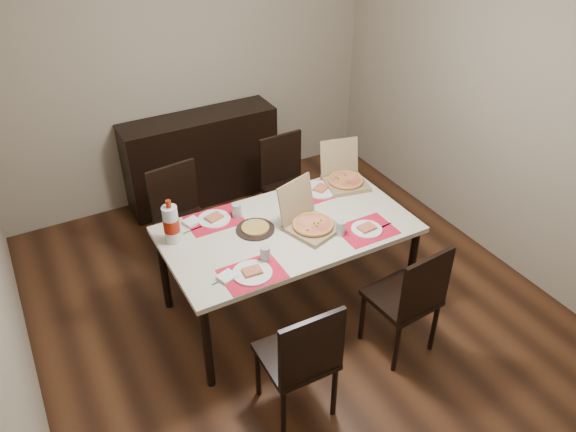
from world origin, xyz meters
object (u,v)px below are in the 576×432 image
object	(u,v)px
chair_near_right	(410,297)
pizza_box_center	(310,222)
soda_bottle	(171,224)
dining_table	(288,235)
dip_bowl	(291,207)
chair_near_left	(302,357)
chair_far_right	(287,182)
sideboard	(202,158)
chair_far_left	(182,216)

from	to	relation	value
chair_near_right	pizza_box_center	distance (m)	0.87
chair_near_right	soda_bottle	size ratio (longest dim) A/B	2.78
dining_table	dip_bowl	distance (m)	0.27
chair_near_left	chair_near_right	bearing A→B (deg)	6.79
dining_table	chair_near_left	xyz separation A→B (m)	(-0.42, -0.93, -0.17)
dining_table	chair_far_right	size ratio (longest dim) A/B	1.94
sideboard	dip_bowl	bearing A→B (deg)	-85.78
chair_far_left	chair_far_right	world-z (taller)	same
sideboard	chair_near_right	xyz separation A→B (m)	(0.47, -2.65, 0.06)
sideboard	soda_bottle	size ratio (longest dim) A/B	4.49
dining_table	dip_bowl	world-z (taller)	dip_bowl
chair_far_right	dip_bowl	world-z (taller)	chair_far_right
dining_table	soda_bottle	xyz separation A→B (m)	(-0.78, 0.25, 0.21)
chair_far_left	soda_bottle	bearing A→B (deg)	-112.92
sideboard	chair_near_left	world-z (taller)	chair_near_left
chair_near_left	pizza_box_center	distance (m)	1.05
sideboard	dip_bowl	distance (m)	1.65
chair_far_right	dip_bowl	xyz separation A→B (m)	(-0.36, -0.72, 0.25)
dining_table	chair_near_left	bearing A→B (deg)	-114.22
chair_near_right	soda_bottle	bearing A→B (deg)	140.14
dining_table	chair_near_right	xyz separation A→B (m)	(0.49, -0.82, -0.17)
chair_far_right	soda_bottle	bearing A→B (deg)	-152.18
dining_table	dip_bowl	bearing A→B (deg)	55.64
chair_far_left	soda_bottle	distance (m)	0.77
chair_near_right	chair_far_right	world-z (taller)	same
chair_far_left	soda_bottle	size ratio (longest dim) A/B	2.78
chair_far_right	chair_near_left	bearing A→B (deg)	-116.39
chair_far_left	dip_bowl	size ratio (longest dim) A/B	7.77
sideboard	dip_bowl	size ratio (longest dim) A/B	12.54
chair_far_right	dining_table	bearing A→B (deg)	-118.49
dining_table	soda_bottle	distance (m)	0.85
chair_far_right	soda_bottle	xyz separation A→B (m)	(-1.28, -0.68, 0.38)
sideboard	chair_near_left	xyz separation A→B (m)	(-0.44, -2.76, 0.06)
sideboard	pizza_box_center	world-z (taller)	pizza_box_center
pizza_box_center	dip_bowl	world-z (taller)	pizza_box_center
sideboard	dip_bowl	xyz separation A→B (m)	(0.12, -1.62, 0.31)
chair_near_right	dip_bowl	distance (m)	1.12
dining_table	chair_near_left	size ratio (longest dim) A/B	1.94
chair_near_left	dip_bowl	world-z (taller)	chair_near_left
chair_near_right	dip_bowl	world-z (taller)	chair_near_right
dining_table	pizza_box_center	xyz separation A→B (m)	(0.13, -0.08, 0.12)
chair_far_left	chair_near_left	bearing A→B (deg)	-86.63
chair_near_right	soda_bottle	world-z (taller)	soda_bottle
sideboard	chair_far_right	world-z (taller)	chair_far_right
chair_near_left	dining_table	bearing A→B (deg)	65.78
dip_bowl	chair_near_right	bearing A→B (deg)	-71.09
sideboard	pizza_box_center	size ratio (longest dim) A/B	3.30
sideboard	pizza_box_center	distance (m)	1.95
dining_table	chair_near_left	distance (m)	1.03
chair_near_left	chair_far_left	distance (m)	1.79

